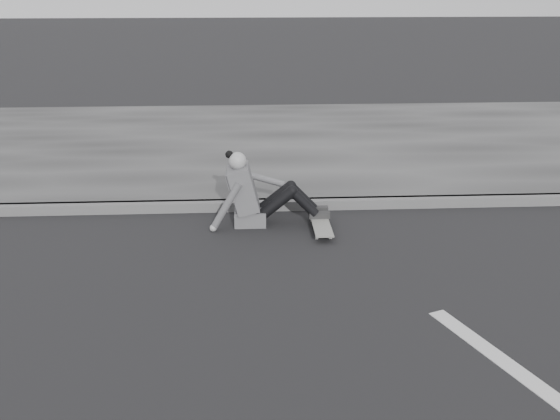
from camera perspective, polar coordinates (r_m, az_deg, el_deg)
The scene contains 5 objects.
ground at distance 5.37m, azimuth -3.66°, elevation -9.74°, with size 80.00×80.00×0.00m, color black.
curb at distance 7.68m, azimuth -3.56°, elevation 0.43°, with size 24.00×0.16×0.12m, color #515151.
sidewalk at distance 10.57m, azimuth -3.50°, elevation 6.10°, with size 24.00×6.00×0.12m, color #353535.
skateboard at distance 7.07m, azimuth 3.76°, elevation -1.32°, with size 0.20×0.78×0.09m.
seated_woman at distance 7.15m, azimuth -2.27°, elevation 1.45°, with size 1.38×0.46×0.88m.
Camera 1 is at (0.09, -4.63, 2.71)m, focal length 40.00 mm.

